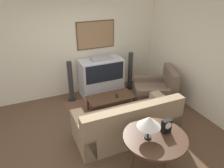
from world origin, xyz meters
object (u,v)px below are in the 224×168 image
at_px(table_lamp, 149,122).
at_px(speaker_tower_left, 71,83).
at_px(tv, 101,76).
at_px(armchair, 156,92).
at_px(mantel_clock, 166,126).
at_px(speaker_tower_right, 130,72).
at_px(couch, 128,123).
at_px(coffee_table, 111,98).
at_px(console_table, 155,140).

distance_m(table_lamp, speaker_tower_left, 3.05).
distance_m(tv, armchair, 1.56).
height_order(mantel_clock, speaker_tower_right, speaker_tower_right).
xyz_separation_m(tv, couch, (-0.22, -2.02, -0.20)).
xyz_separation_m(tv, armchair, (1.14, -1.05, -0.23)).
height_order(armchair, speaker_tower_right, speaker_tower_right).
bearing_deg(armchair, speaker_tower_right, -143.38).
xyz_separation_m(coffee_table, table_lamp, (-0.28, -2.07, 0.73)).
distance_m(tv, mantel_clock, 3.04).
bearing_deg(console_table, coffee_table, 85.89).
relative_size(tv, armchair, 0.93).
relative_size(armchair, table_lamp, 3.28).
distance_m(table_lamp, speaker_tower_right, 3.28).
bearing_deg(table_lamp, tv, 82.41).
bearing_deg(couch, tv, -95.81).
bearing_deg(console_table, tv, 84.84).
bearing_deg(speaker_tower_right, speaker_tower_left, 180.00).
bearing_deg(table_lamp, speaker_tower_left, 99.43).
distance_m(tv, speaker_tower_right, 0.90).
relative_size(table_lamp, mantel_clock, 1.71).
xyz_separation_m(coffee_table, mantel_clock, (0.07, -2.07, 0.54)).
bearing_deg(mantel_clock, coffee_table, 91.86).
relative_size(couch, mantel_clock, 9.31).
relative_size(tv, coffee_table, 1.03).
bearing_deg(tv, speaker_tower_left, -176.75).
height_order(speaker_tower_left, speaker_tower_right, same).
xyz_separation_m(couch, console_table, (-0.06, -1.03, 0.38)).
bearing_deg(speaker_tower_left, speaker_tower_right, 0.00).
bearing_deg(couch, speaker_tower_right, -119.15).
height_order(tv, couch, tv).
relative_size(tv, speaker_tower_right, 1.06).
xyz_separation_m(armchair, console_table, (-1.41, -1.99, 0.41)).
height_order(table_lamp, speaker_tower_right, table_lamp).
distance_m(armchair, speaker_tower_left, 2.27).
bearing_deg(armchair, coffee_table, -71.65).
bearing_deg(speaker_tower_left, armchair, -26.26).
bearing_deg(coffee_table, console_table, -94.11).
xyz_separation_m(console_table, mantel_clock, (0.22, 0.03, 0.19)).
bearing_deg(table_lamp, speaker_tower_right, 66.39).
relative_size(armchair, speaker_tower_left, 1.15).
distance_m(couch, coffee_table, 1.07).
xyz_separation_m(couch, armchair, (1.35, 0.96, -0.03)).
xyz_separation_m(coffee_table, speaker_tower_right, (1.02, 0.90, 0.18)).
bearing_deg(console_table, couch, 86.68).
bearing_deg(speaker_tower_left, table_lamp, -80.57).
bearing_deg(couch, console_table, 86.96).
distance_m(console_table, speaker_tower_right, 3.22).
xyz_separation_m(console_table, speaker_tower_right, (1.17, 2.99, -0.17)).
bearing_deg(coffee_table, couch, -94.87).
height_order(tv, speaker_tower_left, speaker_tower_left).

